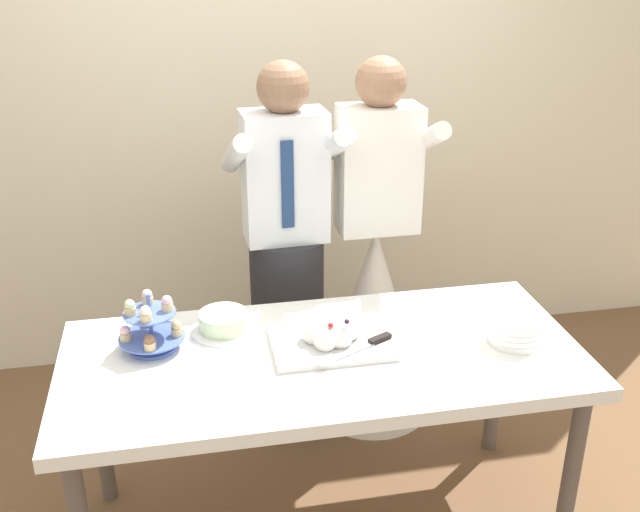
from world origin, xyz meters
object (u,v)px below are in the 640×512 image
object	(u,v)px
dessert_table	(323,371)
person_bride	(374,298)
main_cake_tray	(331,335)
cupcake_stand	(151,327)
person_groom	(287,275)
plate_stack	(515,329)
round_cake	(223,323)

from	to	relation	value
dessert_table	person_bride	xyz separation A→B (m)	(0.38, 0.73, -0.12)
main_cake_tray	person_bride	size ratio (longest dim) A/B	0.25
cupcake_stand	person_groom	world-z (taller)	person_groom
cupcake_stand	plate_stack	bearing A→B (deg)	-8.99
main_cake_tray	person_groom	world-z (taller)	person_groom
dessert_table	plate_stack	bearing A→B (deg)	-4.67
main_cake_tray	cupcake_stand	bearing A→B (deg)	171.00
plate_stack	round_cake	size ratio (longest dim) A/B	0.78
main_cake_tray	dessert_table	bearing A→B (deg)	-129.55
main_cake_tray	round_cake	xyz separation A→B (m)	(-0.36, 0.17, -0.01)
dessert_table	cupcake_stand	size ratio (longest dim) A/B	7.83
main_cake_tray	round_cake	distance (m)	0.40
cupcake_stand	dessert_table	bearing A→B (deg)	-13.91
round_cake	person_groom	world-z (taller)	person_groom
person_groom	person_bride	distance (m)	0.43
plate_stack	round_cake	world-z (taller)	plate_stack
dessert_table	plate_stack	world-z (taller)	plate_stack
cupcake_stand	round_cake	distance (m)	0.27
person_bride	main_cake_tray	bearing A→B (deg)	-116.65
round_cake	main_cake_tray	bearing A→B (deg)	-25.30
dessert_table	cupcake_stand	xyz separation A→B (m)	(-0.58, 0.14, 0.16)
round_cake	person_bride	size ratio (longest dim) A/B	0.14
cupcake_stand	main_cake_tray	distance (m)	0.63
plate_stack	person_groom	size ratio (longest dim) A/B	0.11
main_cake_tray	plate_stack	bearing A→B (deg)	-8.97
dessert_table	plate_stack	xyz separation A→B (m)	(0.68, -0.06, 0.12)
plate_stack	person_groom	distance (m)	1.04
cupcake_stand	person_bride	distance (m)	1.16
cupcake_stand	person_bride	world-z (taller)	person_bride
dessert_table	cupcake_stand	distance (m)	0.62
main_cake_tray	person_groom	xyz separation A→B (m)	(-0.06, 0.66, -0.07)
person_groom	round_cake	bearing A→B (deg)	-122.15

